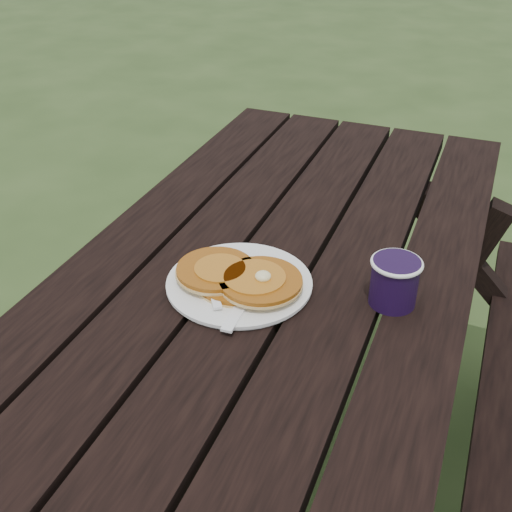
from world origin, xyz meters
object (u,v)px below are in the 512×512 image
(plate, at_px, (239,284))
(coffee_cup, at_px, (395,279))
(pancake_stack, at_px, (239,277))
(picnic_table, at_px, (252,439))

(plate, distance_m, coffee_cup, 0.28)
(pancake_stack, bearing_deg, coffee_cup, 12.68)
(pancake_stack, distance_m, coffee_cup, 0.27)
(picnic_table, relative_size, plate, 6.94)
(picnic_table, relative_size, pancake_stack, 7.63)
(pancake_stack, xyz_separation_m, coffee_cup, (0.27, 0.06, 0.03))
(picnic_table, xyz_separation_m, pancake_stack, (-0.02, 0.01, 0.41))
(picnic_table, height_order, plate, plate)
(plate, bearing_deg, picnic_table, -26.82)
(plate, height_order, pancake_stack, pancake_stack)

